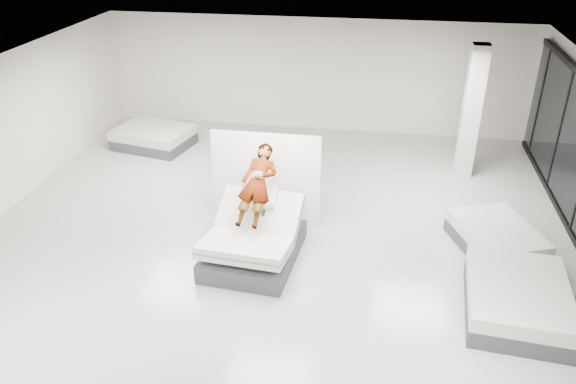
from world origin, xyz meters
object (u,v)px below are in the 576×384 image
object	(u,v)px
hero_bed	(254,241)
person	(257,193)
divider_panel	(266,180)
column	(471,112)
flat_bed_left_far	(154,137)
flat_bed_right_near	(517,299)
remote	(264,213)
flat_bed_right_far	(496,238)

from	to	relation	value
hero_bed	person	world-z (taller)	person
person	divider_panel	bearing A→B (deg)	97.79
column	flat_bed_left_far	bearing A→B (deg)	177.36
hero_bed	column	world-z (taller)	column
flat_bed_right_near	divider_panel	bearing A→B (deg)	154.49
column	hero_bed	bearing A→B (deg)	-133.53
hero_bed	remote	world-z (taller)	hero_bed
flat_bed_right_far	flat_bed_left_far	xyz separation A→B (m)	(-8.44, 3.73, 0.03)
hero_bed	remote	xyz separation A→B (m)	(0.22, -0.05, 0.66)
remote	divider_panel	size ratio (longest dim) A/B	0.06
divider_panel	flat_bed_left_far	bearing A→B (deg)	138.06
person	flat_bed_right_far	world-z (taller)	person
remote	divider_panel	world-z (taller)	divider_panel
divider_panel	flat_bed_left_far	world-z (taller)	divider_panel
remote	flat_bed_left_far	bearing A→B (deg)	134.69
divider_panel	flat_bed_right_far	distance (m)	4.64
remote	flat_bed_right_far	bearing A→B (deg)	20.12
remote	flat_bed_left_far	size ratio (longest dim) A/B	0.06
person	flat_bed_right_far	bearing A→B (deg)	15.07
remote	flat_bed_right_far	world-z (taller)	remote
divider_panel	flat_bed_left_far	distance (m)	5.28
remote	flat_bed_right_far	xyz separation A→B (m)	(4.32, 1.19, -0.81)
hero_bed	column	size ratio (longest dim) A/B	0.69
person	flat_bed_left_far	distance (m)	6.09
flat_bed_right_near	flat_bed_left_far	distance (m)	10.20
person	flat_bed_right_near	distance (m)	4.77
flat_bed_right_far	hero_bed	bearing A→B (deg)	-165.95
remote	column	xyz separation A→B (m)	(4.05, 4.54, 0.55)
remote	column	world-z (taller)	column
flat_bed_left_far	column	distance (m)	8.28
hero_bed	flat_bed_right_far	xyz separation A→B (m)	(4.54, 1.14, -0.15)
hero_bed	divider_panel	world-z (taller)	divider_panel
person	column	size ratio (longest dim) A/B	0.52
flat_bed_right_near	column	distance (m)	5.49
remote	flat_bed_left_far	xyz separation A→B (m)	(-4.12, 4.92, -0.78)
divider_panel	column	size ratio (longest dim) A/B	0.69
flat_bed_left_far	column	size ratio (longest dim) A/B	0.68
remote	column	bearing A→B (deg)	53.02
person	remote	xyz separation A→B (m)	(0.19, -0.37, -0.20)
remote	flat_bed_right_near	size ratio (longest dim) A/B	0.06
hero_bed	divider_panel	bearing A→B (deg)	91.27
hero_bed	flat_bed_right_near	bearing A→B (deg)	-10.33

